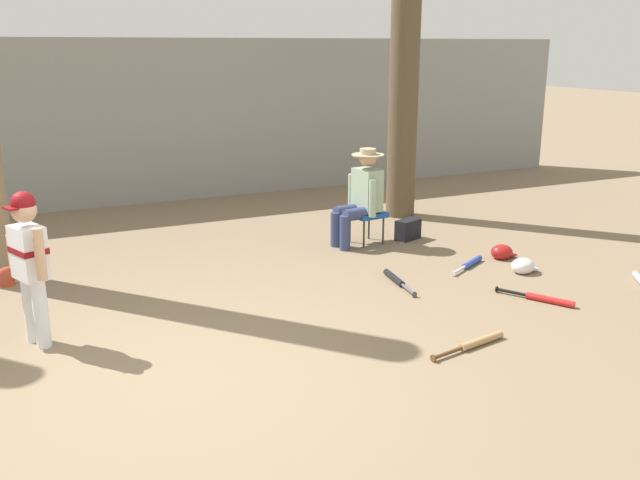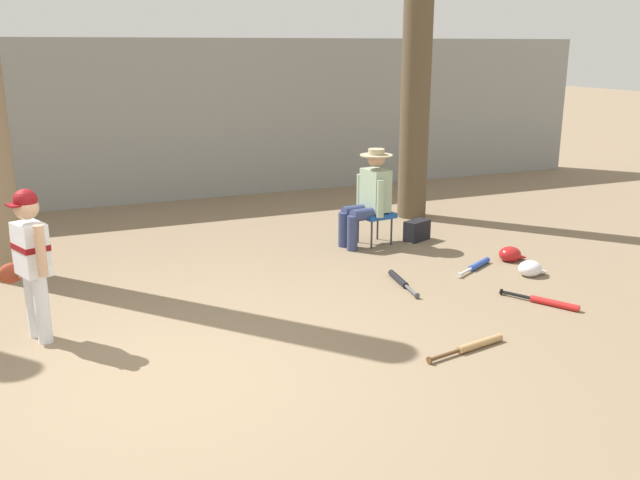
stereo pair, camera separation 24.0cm
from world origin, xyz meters
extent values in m
plane|color=#7F6B51|center=(0.00, 0.00, 0.00)|extent=(60.00, 60.00, 0.00)
cube|color=gray|center=(0.00, 6.37, 1.26)|extent=(18.00, 0.36, 2.53)
cone|color=#7F6B51|center=(-1.23, 3.18, 0.00)|extent=(0.63, 0.63, 0.26)
cylinder|color=brown|center=(4.22, 3.82, 2.18)|extent=(0.41, 0.41, 4.36)
cone|color=brown|center=(4.22, 3.82, 0.00)|extent=(0.65, 0.65, 0.25)
cylinder|color=white|center=(-0.87, 1.10, 0.29)|extent=(0.12, 0.12, 0.58)
cylinder|color=white|center=(-0.94, 1.27, 0.29)|extent=(0.12, 0.12, 0.58)
cube|color=white|center=(-0.91, 1.18, 0.80)|extent=(0.30, 0.35, 0.44)
cube|color=maroon|center=(-0.91, 1.18, 0.82)|extent=(0.31, 0.36, 0.05)
sphere|color=tan|center=(-0.91, 1.18, 1.15)|extent=(0.20, 0.20, 0.20)
sphere|color=maroon|center=(-0.91, 1.18, 1.21)|extent=(0.19, 0.19, 0.19)
cube|color=maroon|center=(-0.99, 1.15, 1.19)|extent=(0.15, 0.17, 0.02)
cylinder|color=tan|center=(-0.84, 0.95, 0.84)|extent=(0.10, 0.10, 0.42)
cylinder|color=tan|center=(-1.03, 1.36, 0.72)|extent=(0.10, 0.10, 0.40)
ellipsoid|color=#933823|center=(-1.09, 1.36, 0.56)|extent=(0.25, 0.19, 0.18)
cube|color=#194C9E|center=(3.05, 2.71, 0.38)|extent=(0.45, 0.45, 0.06)
cylinder|color=#333338|center=(2.93, 2.54, 0.19)|extent=(0.02, 0.02, 0.38)
cylinder|color=#333338|center=(2.89, 2.84, 0.19)|extent=(0.02, 0.02, 0.38)
cylinder|color=#333338|center=(3.22, 2.59, 0.19)|extent=(0.02, 0.02, 0.38)
cylinder|color=#333338|center=(3.18, 2.88, 0.19)|extent=(0.02, 0.02, 0.38)
cylinder|color=navy|center=(2.67, 2.56, 0.21)|extent=(0.13, 0.13, 0.43)
cylinder|color=navy|center=(2.64, 2.76, 0.21)|extent=(0.13, 0.13, 0.43)
cylinder|color=navy|center=(2.87, 2.59, 0.43)|extent=(0.42, 0.20, 0.15)
cylinder|color=navy|center=(2.84, 2.79, 0.43)|extent=(0.42, 0.20, 0.15)
cube|color=#99B293|center=(3.05, 2.71, 0.69)|extent=(0.29, 0.39, 0.52)
cylinder|color=#99B293|center=(3.01, 2.48, 0.63)|extent=(0.10, 0.10, 0.46)
cylinder|color=#99B293|center=(2.95, 2.92, 0.63)|extent=(0.10, 0.10, 0.46)
sphere|color=tan|center=(3.05, 2.71, 1.09)|extent=(0.22, 0.22, 0.22)
cylinder|color=tan|center=(3.05, 2.71, 1.12)|extent=(0.40, 0.40, 0.02)
cylinder|color=tan|center=(3.05, 2.71, 1.16)|extent=(0.20, 0.20, 0.09)
cube|color=black|center=(3.63, 2.65, 0.13)|extent=(0.38, 0.29, 0.26)
cylinder|color=black|center=(2.62, 1.31, 0.03)|extent=(0.13, 0.45, 0.07)
cylinder|color=#4C4C51|center=(2.57, 0.94, 0.03)|extent=(0.08, 0.30, 0.03)
cylinder|color=#4C4C51|center=(2.54, 0.79, 0.03)|extent=(0.06, 0.02, 0.06)
cylinder|color=#2347AD|center=(3.71, 1.40, 0.03)|extent=(0.40, 0.27, 0.07)
cylinder|color=silver|center=(3.40, 1.23, 0.03)|extent=(0.26, 0.17, 0.03)
cylinder|color=silver|center=(3.28, 1.16, 0.03)|extent=(0.04, 0.06, 0.06)
cylinder|color=tan|center=(2.45, -0.40, 0.03)|extent=(0.49, 0.16, 0.07)
cylinder|color=brown|center=(2.05, -0.48, 0.03)|extent=(0.32, 0.09, 0.03)
cylinder|color=brown|center=(1.89, -0.51, 0.03)|extent=(0.03, 0.06, 0.06)
cylinder|color=red|center=(3.65, 0.09, 0.03)|extent=(0.29, 0.44, 0.07)
cylinder|color=black|center=(3.46, 0.43, 0.03)|extent=(0.18, 0.29, 0.03)
cylinder|color=black|center=(3.39, 0.57, 0.03)|extent=(0.06, 0.04, 0.06)
ellipsoid|color=#A81919|center=(4.18, 1.47, 0.08)|extent=(0.26, 0.24, 0.18)
cube|color=#A81919|center=(4.31, 1.47, 0.04)|extent=(0.11, 0.13, 0.02)
ellipsoid|color=silver|center=(4.05, 0.94, 0.08)|extent=(0.26, 0.24, 0.18)
cube|color=silver|center=(4.17, 0.94, 0.04)|extent=(0.11, 0.13, 0.02)
camera|label=1|loc=(-1.03, -4.67, 2.42)|focal=38.85mm
camera|label=2|loc=(-0.82, -4.77, 2.42)|focal=38.85mm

